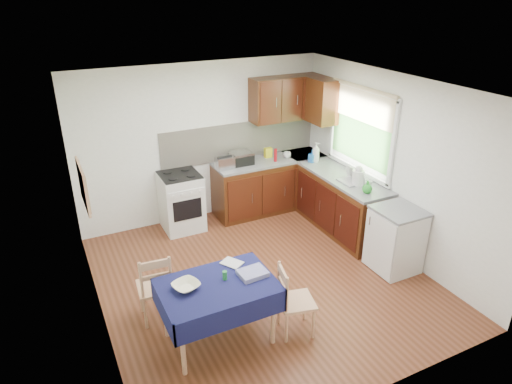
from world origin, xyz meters
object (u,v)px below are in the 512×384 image
chair_far (156,285)px  chair_near (293,299)px  dish_rack (355,180)px  dining_table (218,293)px  toaster (225,163)px  sandwich_press (241,158)px  kettle (358,176)px

chair_far → chair_near: (1.27, -0.86, -0.02)m
dish_rack → dining_table: bearing=-132.0°
toaster → sandwich_press: size_ratio=0.84×
sandwich_press → dish_rack: (1.18, -1.39, -0.07)m
chair_near → kettle: bearing=-40.8°
chair_far → dish_rack: dish_rack is taller
chair_near → kettle: (1.85, 1.34, 0.59)m
dish_rack → sandwich_press: bearing=153.7°
dining_table → dish_rack: (2.66, 1.22, 0.31)m
dish_rack → chair_near: bearing=-119.0°
dining_table → dish_rack: bearing=41.9°
chair_far → chair_near: chair_far is taller
dining_table → chair_far: size_ratio=1.36×
dining_table → sandwich_press: bearing=77.8°
chair_far → sandwich_press: size_ratio=2.61×
dining_table → sandwich_press: size_ratio=3.54×
dining_table → toaster: (1.15, 2.52, 0.38)m
dining_table → sandwich_press: sandwich_press is taller
dining_table → chair_near: (0.76, -0.24, -0.17)m
toaster → sandwich_press: bearing=28.1°
toaster → kettle: (1.47, -1.42, 0.03)m
chair_near → dish_rack: bearing=-39.0°
dish_rack → kettle: kettle is taller
chair_far → chair_near: bearing=150.8°
dining_table → kettle: 2.87m
chair_far → sandwich_press: 2.85m
chair_far → sandwich_press: sandwich_press is taller
kettle → dish_rack: bearing=71.4°
chair_near → sandwich_press: 2.99m
chair_near → toaster: toaster is taller
dining_table → chair_near: 0.82m
dining_table → toaster: 2.79m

